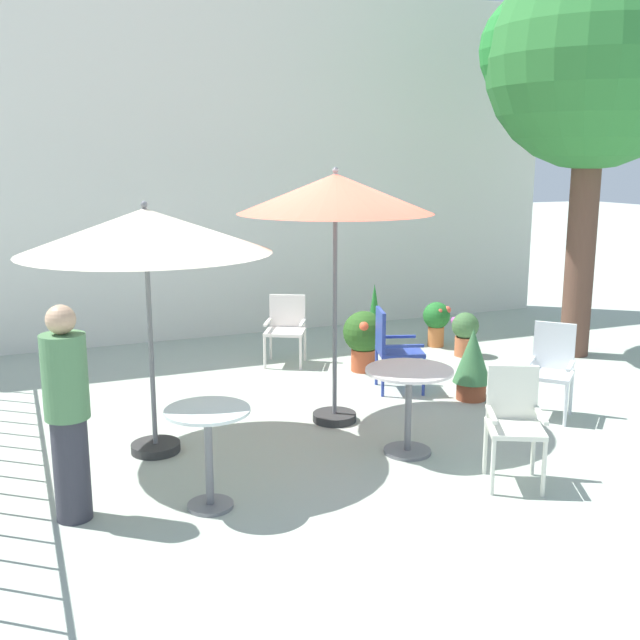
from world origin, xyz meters
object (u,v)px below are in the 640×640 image
object	(u,v)px
potted_plant_3	(473,362)
standing_person	(67,412)
potted_plant_1	(364,336)
potted_plant_4	(374,318)
patio_umbrella_1	(335,197)
patio_chair_3	(514,417)
cafe_table_1	(409,395)
patio_umbrella_0	(145,233)
potted_plant_0	(437,319)
potted_plant_2	(465,331)
cafe_table_0	(208,440)
patio_chair_2	(551,364)
shade_tree	(596,61)
patio_chair_0	(286,325)
patio_chair_1	(392,345)

from	to	relation	value
potted_plant_3	standing_person	xyz separation A→B (m)	(-4.28, -1.27, 0.40)
potted_plant_1	potted_plant_4	world-z (taller)	potted_plant_4
potted_plant_4	standing_person	bearing A→B (deg)	-139.77
patio_umbrella_1	potted_plant_3	distance (m)	2.47
patio_umbrella_1	patio_chair_3	bearing A→B (deg)	-67.87
patio_chair_3	potted_plant_3	distance (m)	2.15
potted_plant_4	standing_person	distance (m)	5.57
cafe_table_1	standing_person	distance (m)	2.90
patio_umbrella_0	potted_plant_0	bearing A→B (deg)	28.92
patio_umbrella_1	potted_plant_3	size ratio (longest dim) A/B	3.17
cafe_table_1	potted_plant_0	xyz separation A→B (m)	(2.29, 3.31, -0.16)
potted_plant_0	potted_plant_2	bearing A→B (deg)	-82.62
cafe_table_1	potted_plant_1	distance (m)	2.69
cafe_table_0	potted_plant_4	size ratio (longest dim) A/B	0.84
patio_chair_2	standing_person	size ratio (longest dim) A/B	0.59
cafe_table_1	cafe_table_0	bearing A→B (deg)	-168.63
potted_plant_4	patio_umbrella_1	bearing A→B (deg)	-124.34
shade_tree	patio_chair_0	world-z (taller)	shade_tree
potted_plant_0	potted_plant_3	distance (m)	2.39
shade_tree	potted_plant_4	size ratio (longest dim) A/B	5.50
potted_plant_1	potted_plant_0	bearing A→B (deg)	26.58
patio_chair_0	patio_chair_2	bearing A→B (deg)	-58.45
potted_plant_0	patio_umbrella_0	bearing A→B (deg)	-151.08
shade_tree	potted_plant_1	xyz separation A→B (m)	(-3.01, 0.34, -3.34)
potted_plant_0	potted_plant_4	size ratio (longest dim) A/B	0.67
shade_tree	standing_person	bearing A→B (deg)	-160.18
patio_umbrella_1	patio_chair_0	xyz separation A→B (m)	(0.31, 2.26, -1.74)
cafe_table_0	patio_chair_2	xyz separation A→B (m)	(3.76, 0.73, 0.00)
cafe_table_1	patio_chair_1	distance (m)	1.87
patio_chair_3	potted_plant_1	world-z (taller)	patio_chair_3
shade_tree	patio_umbrella_1	xyz separation A→B (m)	(-4.08, -1.21, -1.54)
potted_plant_4	standing_person	size ratio (longest dim) A/B	0.58
potted_plant_2	potted_plant_3	distance (m)	1.89
patio_chair_0	potted_plant_1	size ratio (longest dim) A/B	1.16
shade_tree	patio_umbrella_1	bearing A→B (deg)	-163.51
patio_chair_1	potted_plant_4	distance (m)	1.80
patio_umbrella_1	potted_plant_0	world-z (taller)	patio_umbrella_1
potted_plant_0	shade_tree	bearing A→B (deg)	-35.33
patio_umbrella_0	potted_plant_1	size ratio (longest dim) A/B	2.98
cafe_table_0	potted_plant_0	xyz separation A→B (m)	(4.20, 3.70, -0.15)
potted_plant_2	shade_tree	bearing A→B (deg)	-18.30
potted_plant_0	standing_person	distance (m)	6.25
standing_person	patio_umbrella_1	bearing A→B (deg)	24.75
cafe_table_0	potted_plant_0	bearing A→B (deg)	41.36
patio_chair_0	potted_plant_0	bearing A→B (deg)	0.57
shade_tree	potted_plant_1	distance (m)	4.51
shade_tree	potted_plant_3	world-z (taller)	shade_tree
patio_chair_2	potted_plant_3	bearing A→B (deg)	120.74
potted_plant_3	potted_plant_4	world-z (taller)	potted_plant_4
potted_plant_0	potted_plant_1	distance (m)	1.66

